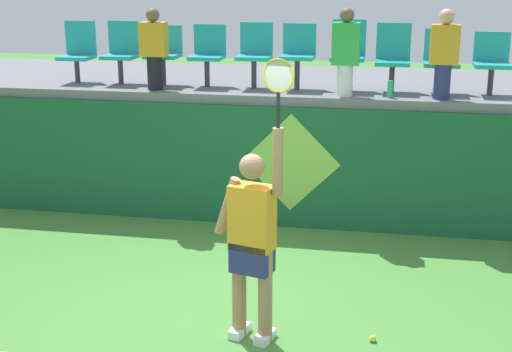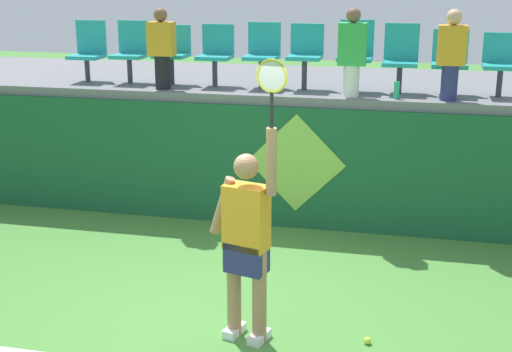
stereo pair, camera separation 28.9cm
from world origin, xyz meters
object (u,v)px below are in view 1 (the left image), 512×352
(stadium_chair_7, at_px, (393,55))
(stadium_chair_9, at_px, (492,60))
(stadium_chair_4, at_px, (255,51))
(stadium_chair_2, at_px, (164,51))
(stadium_chair_8, at_px, (441,58))
(stadium_chair_6, at_px, (348,51))
(tennis_ball, at_px, (373,338))
(spectator_0, at_px, (444,53))
(stadium_chair_3, at_px, (208,52))
(stadium_chair_5, at_px, (298,52))
(water_bottle, at_px, (390,89))
(stadium_chair_1, at_px, (122,50))
(spectator_2, at_px, (154,48))
(spectator_1, at_px, (346,51))
(stadium_chair_0, at_px, (78,50))
(tennis_player, at_px, (253,238))

(stadium_chair_7, height_order, stadium_chair_9, stadium_chair_7)
(stadium_chair_4, bearing_deg, stadium_chair_2, -179.74)
(stadium_chair_7, relative_size, stadium_chair_9, 1.12)
(stadium_chair_8, bearing_deg, stadium_chair_6, 179.78)
(stadium_chair_7, bearing_deg, tennis_ball, -90.76)
(spectator_0, bearing_deg, tennis_ball, -101.97)
(stadium_chair_6, bearing_deg, tennis_ball, -81.53)
(stadium_chair_6, height_order, stadium_chair_9, stadium_chair_6)
(spectator_0, bearing_deg, stadium_chair_7, 142.76)
(stadium_chair_3, bearing_deg, spectator_0, -8.46)
(stadium_chair_3, bearing_deg, stadium_chair_5, -0.05)
(water_bottle, bearing_deg, stadium_chair_9, 21.22)
(stadium_chair_3, bearing_deg, stadium_chair_6, 0.16)
(stadium_chair_4, xyz_separation_m, spectator_0, (2.41, -0.46, 0.08))
(tennis_ball, distance_m, stadium_chair_5, 4.31)
(stadium_chair_1, relative_size, stadium_chair_8, 1.05)
(spectator_2, bearing_deg, stadium_chair_7, 8.19)
(stadium_chair_8, bearing_deg, spectator_1, -158.83)
(stadium_chair_2, xyz_separation_m, stadium_chair_8, (3.67, 0.00, -0.01))
(stadium_chair_2, distance_m, stadium_chair_5, 1.84)
(stadium_chair_2, distance_m, stadium_chair_8, 3.67)
(water_bottle, bearing_deg, stadium_chair_0, 173.50)
(stadium_chair_9, bearing_deg, stadium_chair_5, 179.96)
(stadium_chair_6, height_order, stadium_chair_7, stadium_chair_6)
(tennis_ball, relative_size, stadium_chair_1, 0.08)
(water_bottle, bearing_deg, spectator_2, 179.09)
(spectator_0, bearing_deg, stadium_chair_9, 36.28)
(tennis_ball, bearing_deg, stadium_chair_1, 135.65)
(stadium_chair_5, relative_size, spectator_2, 0.80)
(spectator_2, bearing_deg, water_bottle, -0.91)
(stadium_chair_5, relative_size, stadium_chair_8, 1.05)
(stadium_chair_2, distance_m, stadium_chair_4, 1.26)
(stadium_chair_6, distance_m, spectator_2, 2.53)
(stadium_chair_0, xyz_separation_m, stadium_chair_4, (2.51, -0.01, 0.03))
(tennis_ball, xyz_separation_m, stadium_chair_4, (-1.76, 3.54, 2.15))
(water_bottle, relative_size, stadium_chair_7, 0.24)
(stadium_chair_1, xyz_separation_m, stadium_chair_5, (2.45, -0.01, 0.03))
(stadium_chair_4, xyz_separation_m, stadium_chair_5, (0.58, -0.00, 0.01))
(stadium_chair_0, relative_size, spectator_1, 0.77)
(stadium_chair_2, xyz_separation_m, spectator_2, (0.00, -0.43, 0.09))
(tennis_player, xyz_separation_m, spectator_0, (1.74, 3.22, 1.28))
(spectator_1, height_order, spectator_2, spectator_1)
(tennis_player, height_order, stadium_chair_8, tennis_player)
(stadium_chair_4, xyz_separation_m, spectator_1, (1.23, -0.46, 0.08))
(tennis_player, bearing_deg, water_bottle, 70.72)
(tennis_ball, height_order, stadium_chair_6, stadium_chair_6)
(tennis_ball, height_order, stadium_chair_2, stadium_chair_2)
(stadium_chair_0, xyz_separation_m, stadium_chair_1, (0.64, -0.00, 0.02))
(stadium_chair_1, bearing_deg, stadium_chair_7, 0.03)
(stadium_chair_5, xyz_separation_m, stadium_chair_9, (2.45, -0.00, -0.05))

